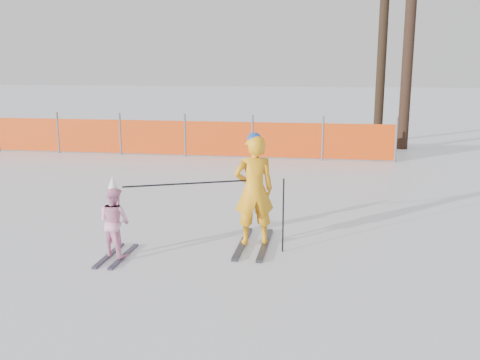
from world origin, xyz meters
The scene contains 6 objects.
ground centered at (0.00, 0.00, 0.00)m, with size 120.00×120.00×0.00m, color white.
adult centered at (0.21, 0.52, 0.85)m, with size 0.69×1.45×1.71m.
child centered at (-1.64, -0.28, 0.53)m, with size 0.59×1.00×1.16m.
ski_poles centered at (-0.19, 0.19, 0.83)m, with size 2.20×0.72×1.08m.
safety_fence centered at (-4.87, 8.08, 0.56)m, with size 16.06×0.06×1.25m.
tree_trunks centered at (4.11, 11.11, 3.01)m, with size 4.30×1.72×6.73m.
Camera 1 is at (1.24, -7.05, 2.65)m, focal length 40.00 mm.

